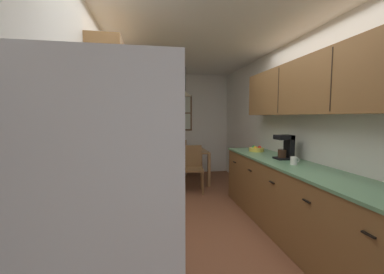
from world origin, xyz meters
The scene contains 24 objects.
ground_plane centered at (0.00, 1.00, 0.00)m, with size 12.00×12.00×0.00m, color brown.
wall_left centered at (-1.35, 1.00, 1.27)m, with size 0.10×9.00×2.55m, color white.
wall_right centered at (1.35, 1.00, 1.27)m, with size 0.10×9.00×2.55m, color white.
wall_back centered at (0.00, 3.65, 1.27)m, with size 4.40×0.10×2.55m, color white.
ceiling_slab centered at (0.00, 1.00, 2.59)m, with size 4.40×9.00×0.08m, color white.
refrigerator centered at (-0.94, -1.17, 0.88)m, with size 0.75×0.81×1.75m.
stove_range centered at (-0.99, -0.44, 0.47)m, with size 0.66×0.61×1.10m.
microwave_over_range centered at (-1.11, -0.44, 1.64)m, with size 0.39×0.62×0.31m.
counter_left centered at (-1.00, 0.75, 0.45)m, with size 0.64×1.77×0.90m.
upper_cabinets_left centered at (-1.14, 0.70, 1.87)m, with size 0.33×1.85×0.73m.
counter_right centered at (1.00, 0.01, 0.45)m, with size 0.64×3.21×0.90m.
upper_cabinets_right centered at (1.14, -0.04, 1.83)m, with size 0.33×2.89×0.65m.
dining_table centered at (0.05, 2.68, 0.62)m, with size 0.92×0.88×0.72m.
dining_chair_near centered at (0.10, 2.03, 0.50)m, with size 0.45×0.45×0.90m.
dining_chair_far centered at (-0.04, 3.32, 0.50)m, with size 0.42×0.42×0.90m.
pendant_light centered at (0.05, 2.68, 1.97)m, with size 0.28×0.28×0.63m.
back_window centered at (-0.09, 3.58, 1.56)m, with size 0.87×0.05×0.91m.
trash_bin centered at (-0.70, 2.14, 0.29)m, with size 0.29×0.29×0.58m, color #3F3F42.
storage_canister centered at (-1.00, -0.02, 0.98)m, with size 0.11×0.11×0.16m.
dish_towel centered at (-0.64, -0.29, 0.50)m, with size 0.02×0.16×0.24m, color white.
coffee_maker centered at (1.08, 0.39, 1.07)m, with size 0.22×0.18×0.33m.
mug_by_coffeemaker centered at (0.97, 0.02, 0.95)m, with size 0.11×0.08×0.10m.
fruit_bowl centered at (1.01, 1.13, 0.94)m, with size 0.24×0.24×0.09m.
table_serving_bowl centered at (0.01, 2.58, 0.75)m, with size 0.21×0.21×0.06m, color #4C7299.
Camera 1 is at (-0.72, -2.56, 1.48)m, focal length 22.42 mm.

